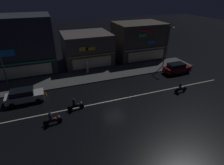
{
  "coord_description": "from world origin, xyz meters",
  "views": [
    {
      "loc": [
        -6.83,
        -17.54,
        12.13
      ],
      "look_at": [
        0.82,
        2.98,
        0.88
      ],
      "focal_mm": 29.0,
      "sensor_mm": 36.0,
      "label": 1
    }
  ],
  "objects_px": {
    "parked_car_near_kerb": "(177,68)",
    "traffic_cone": "(45,93)",
    "streetlamp_mid": "(167,43)",
    "motorcycle_following": "(52,119)",
    "motorcycle_opposite_lane": "(181,88)",
    "motorcycle_lead": "(75,105)",
    "pedestrian_on_sidewalk": "(87,68)",
    "parked_car_trailing": "(24,96)"
  },
  "relations": [
    {
      "from": "motorcycle_lead",
      "to": "motorcycle_following",
      "type": "bearing_deg",
      "value": 28.56
    },
    {
      "from": "streetlamp_mid",
      "to": "parked_car_near_kerb",
      "type": "xyz_separation_m",
      "value": [
        0.44,
        -2.84,
        -3.4
      ]
    },
    {
      "from": "motorcycle_lead",
      "to": "motorcycle_opposite_lane",
      "type": "xyz_separation_m",
      "value": [
        13.74,
        -0.91,
        0.0
      ]
    },
    {
      "from": "parked_car_trailing",
      "to": "motorcycle_lead",
      "type": "bearing_deg",
      "value": 145.13
    },
    {
      "from": "pedestrian_on_sidewalk",
      "to": "motorcycle_following",
      "type": "xyz_separation_m",
      "value": [
        -6.24,
        -10.8,
        -0.35
      ]
    },
    {
      "from": "motorcycle_following",
      "to": "parked_car_trailing",
      "type": "bearing_deg",
      "value": -62.04
    },
    {
      "from": "motorcycle_lead",
      "to": "motorcycle_following",
      "type": "distance_m",
      "value": 3.12
    },
    {
      "from": "motorcycle_opposite_lane",
      "to": "motorcycle_following",
      "type": "bearing_deg",
      "value": 3.41
    },
    {
      "from": "parked_car_trailing",
      "to": "streetlamp_mid",
      "type": "bearing_deg",
      "value": -170.99
    },
    {
      "from": "traffic_cone",
      "to": "motorcycle_opposite_lane",
      "type": "bearing_deg",
      "value": -17.79
    },
    {
      "from": "streetlamp_mid",
      "to": "motorcycle_following",
      "type": "relative_size",
      "value": 3.67
    },
    {
      "from": "motorcycle_opposite_lane",
      "to": "pedestrian_on_sidewalk",
      "type": "bearing_deg",
      "value": -44.05
    },
    {
      "from": "pedestrian_on_sidewalk",
      "to": "parked_car_near_kerb",
      "type": "relative_size",
      "value": 0.43
    },
    {
      "from": "motorcycle_following",
      "to": "motorcycle_opposite_lane",
      "type": "height_order",
      "value": "same"
    },
    {
      "from": "pedestrian_on_sidewalk",
      "to": "motorcycle_lead",
      "type": "distance_m",
      "value": 9.81
    },
    {
      "from": "streetlamp_mid",
      "to": "parked_car_trailing",
      "type": "bearing_deg",
      "value": -170.99
    },
    {
      "from": "streetlamp_mid",
      "to": "pedestrian_on_sidewalk",
      "type": "xyz_separation_m",
      "value": [
        -13.21,
        1.83,
        -3.28
      ]
    },
    {
      "from": "motorcycle_lead",
      "to": "motorcycle_opposite_lane",
      "type": "distance_m",
      "value": 13.77
    },
    {
      "from": "traffic_cone",
      "to": "pedestrian_on_sidewalk",
      "type": "bearing_deg",
      "value": 34.79
    },
    {
      "from": "motorcycle_following",
      "to": "motorcycle_opposite_lane",
      "type": "distance_m",
      "value": 16.38
    },
    {
      "from": "streetlamp_mid",
      "to": "motorcycle_following",
      "type": "height_order",
      "value": "streetlamp_mid"
    },
    {
      "from": "parked_car_near_kerb",
      "to": "traffic_cone",
      "type": "relative_size",
      "value": 7.82
    },
    {
      "from": "parked_car_near_kerb",
      "to": "motorcycle_following",
      "type": "bearing_deg",
      "value": 17.13
    },
    {
      "from": "streetlamp_mid",
      "to": "parked_car_trailing",
      "type": "relative_size",
      "value": 1.62
    },
    {
      "from": "motorcycle_lead",
      "to": "streetlamp_mid",
      "type": "bearing_deg",
      "value": -160.84
    },
    {
      "from": "parked_car_near_kerb",
      "to": "traffic_cone",
      "type": "height_order",
      "value": "parked_car_near_kerb"
    },
    {
      "from": "traffic_cone",
      "to": "parked_car_near_kerb",
      "type": "bearing_deg",
      "value": -0.11
    },
    {
      "from": "pedestrian_on_sidewalk",
      "to": "traffic_cone",
      "type": "xyz_separation_m",
      "value": [
        -6.67,
        -4.63,
        -0.71
      ]
    },
    {
      "from": "motorcycle_following",
      "to": "traffic_cone",
      "type": "xyz_separation_m",
      "value": [
        -0.43,
        6.17,
        -0.36
      ]
    },
    {
      "from": "pedestrian_on_sidewalk",
      "to": "parked_car_near_kerb",
      "type": "distance_m",
      "value": 14.43
    },
    {
      "from": "parked_car_near_kerb",
      "to": "parked_car_trailing",
      "type": "height_order",
      "value": "same"
    },
    {
      "from": "streetlamp_mid",
      "to": "motorcycle_opposite_lane",
      "type": "bearing_deg",
      "value": -110.67
    },
    {
      "from": "parked_car_near_kerb",
      "to": "motorcycle_opposite_lane",
      "type": "height_order",
      "value": "parked_car_near_kerb"
    },
    {
      "from": "motorcycle_opposite_lane",
      "to": "traffic_cone",
      "type": "height_order",
      "value": "motorcycle_opposite_lane"
    },
    {
      "from": "parked_car_near_kerb",
      "to": "motorcycle_lead",
      "type": "xyz_separation_m",
      "value": [
        -17.27,
        -4.44,
        -0.24
      ]
    },
    {
      "from": "pedestrian_on_sidewalk",
      "to": "motorcycle_lead",
      "type": "bearing_deg",
      "value": 57.25
    },
    {
      "from": "streetlamp_mid",
      "to": "motorcycle_lead",
      "type": "height_order",
      "value": "streetlamp_mid"
    },
    {
      "from": "motorcycle_following",
      "to": "traffic_cone",
      "type": "height_order",
      "value": "motorcycle_following"
    },
    {
      "from": "motorcycle_opposite_lane",
      "to": "traffic_cone",
      "type": "bearing_deg",
      "value": -17.12
    },
    {
      "from": "streetlamp_mid",
      "to": "parked_car_near_kerb",
      "type": "height_order",
      "value": "streetlamp_mid"
    },
    {
      "from": "parked_car_trailing",
      "to": "traffic_cone",
      "type": "xyz_separation_m",
      "value": [
        2.35,
        0.72,
        -0.59
      ]
    },
    {
      "from": "traffic_cone",
      "to": "parked_car_trailing",
      "type": "bearing_deg",
      "value": -162.9
    }
  ]
}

